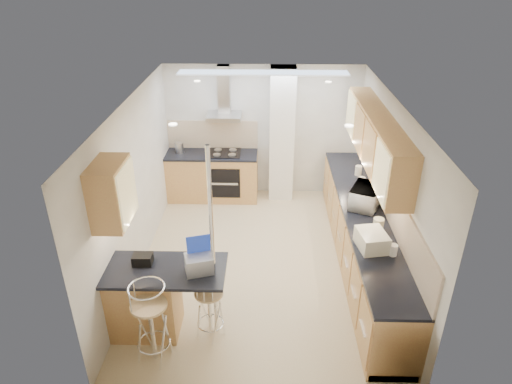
{
  "coord_description": "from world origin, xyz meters",
  "views": [
    {
      "loc": [
        0.07,
        -5.73,
        4.2
      ],
      "look_at": [
        -0.08,
        0.2,
        1.11
      ],
      "focal_mm": 32.0,
      "sensor_mm": 36.0,
      "label": 1
    }
  ],
  "objects_px": {
    "microwave": "(366,197)",
    "bar_stool_end": "(210,308)",
    "laptop": "(199,264)",
    "bread_bin": "(372,240)",
    "bar_stool_near": "(151,323)"
  },
  "relations": [
    {
      "from": "microwave",
      "to": "bar_stool_end",
      "type": "relative_size",
      "value": 0.63
    },
    {
      "from": "bar_stool_near",
      "to": "laptop",
      "type": "bearing_deg",
      "value": 34.59
    },
    {
      "from": "laptop",
      "to": "bar_stool_near",
      "type": "height_order",
      "value": "laptop"
    },
    {
      "from": "microwave",
      "to": "laptop",
      "type": "xyz_separation_m",
      "value": [
        -2.21,
        -1.64,
        -0.03
      ]
    },
    {
      "from": "bar_stool_end",
      "to": "bread_bin",
      "type": "distance_m",
      "value": 2.17
    },
    {
      "from": "microwave",
      "to": "laptop",
      "type": "height_order",
      "value": "microwave"
    },
    {
      "from": "bar_stool_near",
      "to": "bar_stool_end",
      "type": "height_order",
      "value": "bar_stool_near"
    },
    {
      "from": "laptop",
      "to": "bar_stool_end",
      "type": "xyz_separation_m",
      "value": [
        0.1,
        -0.06,
        -0.6
      ]
    },
    {
      "from": "microwave",
      "to": "bread_bin",
      "type": "bearing_deg",
      "value": -162.43
    },
    {
      "from": "bar_stool_near",
      "to": "bar_stool_end",
      "type": "distance_m",
      "value": 0.72
    },
    {
      "from": "bar_stool_near",
      "to": "microwave",
      "type": "bearing_deg",
      "value": 32.35
    },
    {
      "from": "laptop",
      "to": "bread_bin",
      "type": "bearing_deg",
      "value": -1.29
    },
    {
      "from": "bread_bin",
      "to": "bar_stool_end",
      "type": "bearing_deg",
      "value": -172.41
    },
    {
      "from": "bar_stool_near",
      "to": "bar_stool_end",
      "type": "bearing_deg",
      "value": 26.02
    },
    {
      "from": "microwave",
      "to": "bar_stool_near",
      "type": "relative_size",
      "value": 0.53
    }
  ]
}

